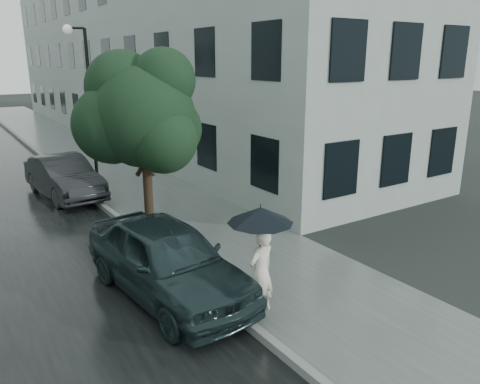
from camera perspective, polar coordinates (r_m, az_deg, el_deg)
ground at (r=10.04m, az=4.23°, el=-10.19°), size 120.00×120.00×0.00m
sidewalk at (r=20.45m, az=-16.07°, el=2.88°), size 3.50×60.00×0.01m
kerb_near at (r=19.99m, az=-21.06°, el=2.35°), size 0.15×60.00×0.15m
building_near at (r=28.80m, az=-11.25°, el=15.85°), size 7.02×36.00×9.00m
pedestrian at (r=8.39m, az=2.58°, el=-9.67°), size 0.64×0.50×1.56m
umbrella at (r=8.01m, az=2.50°, el=-2.83°), size 1.37×1.37×1.09m
street_tree at (r=11.20m, az=-11.83°, el=9.22°), size 3.10×2.81×4.68m
lamp_post at (r=17.82m, az=-18.27°, el=11.11°), size 0.82×0.47×5.53m
car_near at (r=9.08m, az=-8.86°, el=-8.08°), size 2.13×4.48×1.48m
car_far at (r=16.43m, az=-20.68°, el=1.76°), size 1.83×4.19×1.34m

